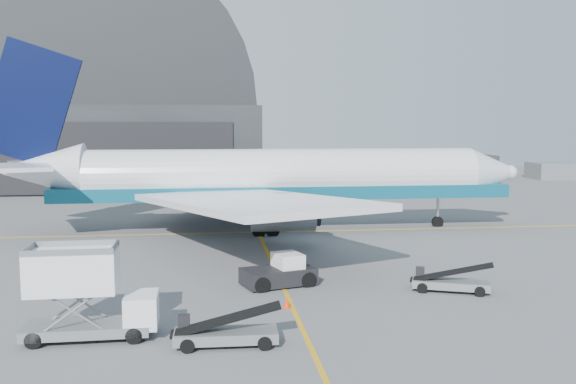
{
  "coord_description": "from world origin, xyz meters",
  "views": [
    {
      "loc": [
        -4.27,
        -35.91,
        9.67
      ],
      "look_at": [
        1.59,
        11.34,
        4.5
      ],
      "focal_mm": 40.0,
      "sensor_mm": 36.0,
      "label": 1
    }
  ],
  "objects": [
    {
      "name": "ground",
      "position": [
        0.0,
        0.0,
        0.0
      ],
      "size": [
        200.0,
        200.0,
        0.0
      ],
      "primitive_type": "plane",
      "color": "#565659",
      "rests_on": "ground"
    },
    {
      "name": "taxi_lines",
      "position": [
        0.0,
        12.67,
        0.01
      ],
      "size": [
        80.0,
        42.12,
        0.02
      ],
      "color": "gold",
      "rests_on": "ground"
    },
    {
      "name": "hangar",
      "position": [
        -22.0,
        64.95,
        9.54
      ],
      "size": [
        50.0,
        28.3,
        28.0
      ],
      "color": "black",
      "rests_on": "ground"
    },
    {
      "name": "distant_bldg_a",
      "position": [
        38.0,
        72.0,
        0.0
      ],
      "size": [
        14.0,
        8.0,
        4.0
      ],
      "primitive_type": "cube",
      "color": "black",
      "rests_on": "ground"
    },
    {
      "name": "distant_bldg_b",
      "position": [
        55.0,
        68.0,
        0.0
      ],
      "size": [
        8.0,
        6.0,
        2.8
      ],
      "primitive_type": "cube",
      "color": "slate",
      "rests_on": "ground"
    },
    {
      "name": "airliner",
      "position": [
        0.44,
        21.07,
        4.74
      ],
      "size": [
        48.23,
        46.77,
        16.93
      ],
      "color": "white",
      "rests_on": "ground"
    },
    {
      "name": "catering_truck",
      "position": [
        -9.82,
        -7.11,
        2.04
      ],
      "size": [
        5.92,
        2.38,
        4.03
      ],
      "rotation": [
        0.0,
        0.0,
        0.02
      ],
      "color": "slate",
      "rests_on": "ground"
    },
    {
      "name": "pushback_tug",
      "position": [
        -0.13,
        1.31,
        0.73
      ],
      "size": [
        4.71,
        3.52,
        1.95
      ],
      "rotation": [
        0.0,
        0.0,
        0.3
      ],
      "color": "black",
      "rests_on": "ground"
    },
    {
      "name": "belt_loader_a",
      "position": [
        -3.68,
        -8.77,
        0.56
      ],
      "size": [
        4.8,
        1.77,
        1.83
      ],
      "rotation": [
        0.0,
        0.0,
        -0.02
      ],
      "color": "slate",
      "rests_on": "ground"
    },
    {
      "name": "belt_loader_b",
      "position": [
        9.39,
        -1.34,
        0.54
      ],
      "size": [
        4.65,
        2.95,
        1.76
      ],
      "rotation": [
        0.0,
        0.0,
        -0.37
      ],
      "color": "slate",
      "rests_on": "ground"
    },
    {
      "name": "traffic_cone",
      "position": [
        -0.31,
        -3.47,
        0.27
      ],
      "size": [
        0.4,
        0.4,
        0.57
      ],
      "color": "#F92F07",
      "rests_on": "ground"
    }
  ]
}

